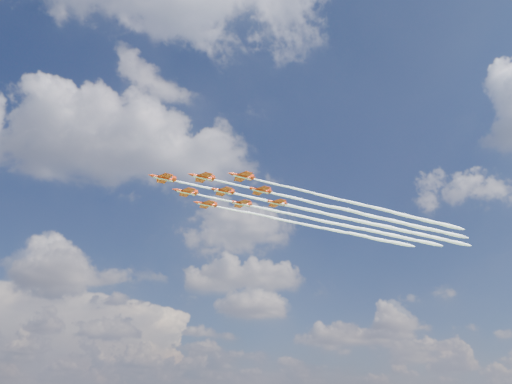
% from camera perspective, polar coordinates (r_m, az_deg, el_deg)
% --- Properties ---
extents(jet_lead, '(114.18, 43.80, 2.31)m').
position_cam_1_polar(jet_lead, '(184.05, 6.44, -2.14)').
color(jet_lead, red).
extents(jet_row2_port, '(114.18, 43.80, 2.31)m').
position_cam_1_polar(jet_row2_port, '(185.25, 10.28, -2.05)').
color(jet_row2_port, red).
extents(jet_row2_starb, '(114.18, 43.80, 2.31)m').
position_cam_1_polar(jet_row2_starb, '(195.00, 7.78, -3.31)').
color(jet_row2_starb, red).
extents(jet_row3_port, '(114.18, 43.80, 2.31)m').
position_cam_1_polar(jet_row3_port, '(187.28, 14.05, -1.95)').
color(jet_row3_port, red).
extents(jet_row3_centre, '(114.18, 43.80, 2.31)m').
position_cam_1_polar(jet_row3_centre, '(196.46, 11.40, -3.21)').
color(jet_row3_centre, red).
extents(jet_row3_starb, '(114.18, 43.80, 2.31)m').
position_cam_1_polar(jet_row3_starb, '(206.12, 8.99, -4.35)').
color(jet_row3_starb, red).
extents(jet_row4_port, '(114.18, 43.80, 2.31)m').
position_cam_1_polar(jet_row4_port, '(198.70, 14.95, -3.10)').
color(jet_row4_port, red).
extents(jet_row4_starb, '(114.18, 43.80, 2.31)m').
position_cam_1_polar(jet_row4_starb, '(207.81, 12.41, -4.24)').
color(jet_row4_starb, red).
extents(jet_tail, '(114.18, 43.80, 2.31)m').
position_cam_1_polar(jet_tail, '(210.23, 15.76, -4.12)').
color(jet_tail, red).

